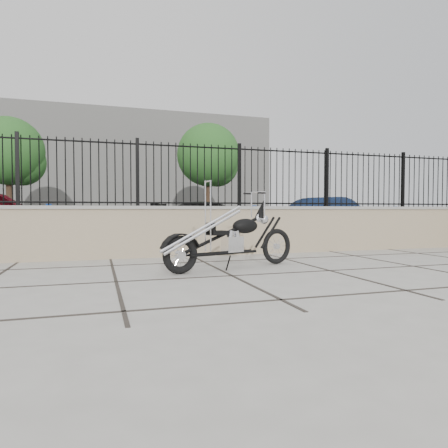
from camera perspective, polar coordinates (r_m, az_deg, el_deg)
The scene contains 13 objects.
ground_plane at distance 5.38m, azimuth 1.16°, elevation -7.42°, with size 90.00×90.00×0.00m, color #99968E.
parking_lot at distance 17.63m, azimuth -11.99°, elevation -0.91°, with size 30.00×30.00×0.00m, color black.
retaining_wall at distance 7.73m, azimuth -4.80°, elevation -0.98°, with size 14.00×0.36×0.96m, color gray.
iron_fence at distance 7.75m, azimuth -4.82°, elevation 7.02°, with size 14.00×0.08×1.20m, color black.
background_building at distance 31.73m, azimuth -14.52°, elevation 7.58°, with size 22.00×6.00×8.00m, color beige.
chopper_motorcycle at distance 5.94m, azimuth 0.87°, elevation -0.10°, with size 2.21×0.39×1.33m, color black, non-canonical shape.
car_black at distance 13.06m, azimuth -1.34°, elevation 0.66°, with size 1.62×3.97×1.15m, color black.
car_blue at distance 15.09m, azimuth 15.16°, elevation 1.12°, with size 1.41×4.06×1.34m, color #101D3B.
bollard_a at distance 9.91m, azimuth -23.71°, elevation -0.32°, with size 0.12×0.12×1.02m, color #0C35B9.
bollard_b at distance 10.28m, azimuth 4.35°, elevation -0.13°, with size 0.12×0.12×1.00m, color blue.
bollard_c at distance 12.56m, azimuth 23.19°, elevation 0.07°, with size 0.12×0.12×0.99m, color #0E2FD2.
tree_left at distance 21.81m, azimuth -28.41°, elevation 9.53°, with size 3.24×3.24×5.47m.
tree_right at distance 22.06m, azimuth -2.24°, elevation 10.22°, with size 3.42×3.42×5.76m.
Camera 1 is at (-1.70, -5.03, 0.88)m, focal length 32.00 mm.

